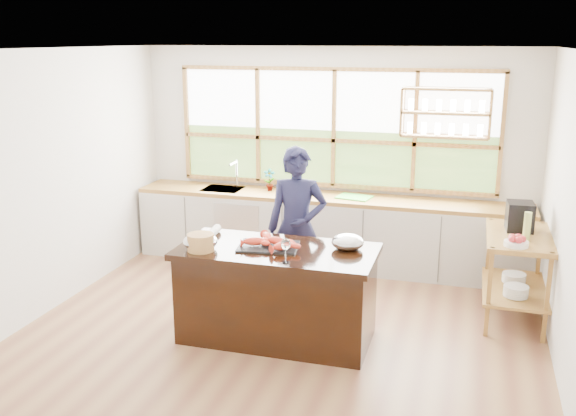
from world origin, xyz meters
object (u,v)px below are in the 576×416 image
at_px(cook, 297,228).
at_px(espresso_machine, 520,216).
at_px(wicker_basket, 201,242).
at_px(island, 277,293).

distance_m(cook, espresso_machine, 2.27).
bearing_deg(espresso_machine, wicker_basket, -156.49).
bearing_deg(island, espresso_machine, 29.75).
distance_m(island, espresso_machine, 2.59).
height_order(island, cook, cook).
xyz_separation_m(espresso_machine, wicker_basket, (-2.84, -1.50, -0.07)).
relative_size(espresso_machine, wicker_basket, 1.19).
bearing_deg(island, cook, 92.41).
height_order(cook, espresso_machine, cook).
xyz_separation_m(cook, wicker_basket, (-0.62, -1.08, 0.12)).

